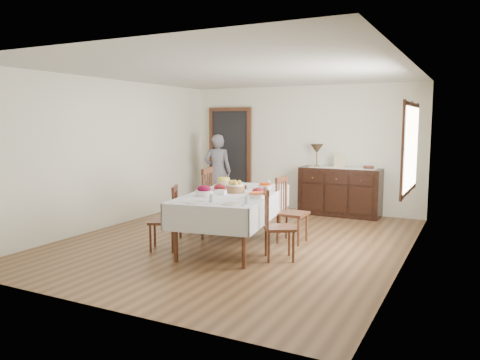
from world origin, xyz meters
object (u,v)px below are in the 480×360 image
at_px(chair_right_near, 276,224).
at_px(person, 218,169).
at_px(chair_left_far, 199,202).
at_px(chair_right_far, 289,209).
at_px(chair_left_near, 166,218).
at_px(dining_table, 233,199).
at_px(sideboard, 340,192).
at_px(table_lamp, 317,149).

height_order(chair_right_near, person, person).
xyz_separation_m(chair_left_far, chair_right_far, (1.44, 0.32, -0.06)).
xyz_separation_m(chair_left_near, chair_right_near, (1.60, 0.27, 0.02)).
xyz_separation_m(dining_table, chair_right_far, (0.66, 0.60, -0.20)).
distance_m(chair_right_near, sideboard, 3.37).
xyz_separation_m(chair_right_far, person, (-2.42, 2.01, 0.34)).
bearing_deg(dining_table, chair_left_near, -150.51).
xyz_separation_m(chair_left_far, chair_right_near, (1.61, -0.63, -0.08)).
bearing_deg(person, chair_left_near, 84.17).
xyz_separation_m(chair_right_far, sideboard, (0.15, 2.41, -0.04)).
bearing_deg(chair_right_far, chair_left_near, 132.51).
distance_m(chair_left_far, sideboard, 3.16).
distance_m(chair_left_near, person, 3.40).
distance_m(chair_left_near, sideboard, 3.96).
bearing_deg(sideboard, person, -171.15).
relative_size(sideboard, table_lamp, 3.45).
bearing_deg(table_lamp, chair_right_near, -81.26).
xyz_separation_m(chair_left_far, person, (-0.98, 2.33, 0.28)).
xyz_separation_m(dining_table, chair_left_far, (-0.78, 0.28, -0.15)).
height_order(sideboard, table_lamp, table_lamp).
relative_size(chair_left_near, chair_right_far, 0.92).
distance_m(dining_table, chair_left_far, 0.84).
bearing_deg(chair_right_near, chair_right_far, -20.18).
bearing_deg(dining_table, chair_right_near, -32.28).
height_order(chair_right_near, chair_right_far, chair_right_far).
xyz_separation_m(chair_right_far, table_lamp, (-0.35, 2.41, 0.79)).
bearing_deg(chair_right_near, sideboard, -29.96).
relative_size(chair_left_near, table_lamp, 2.04).
xyz_separation_m(dining_table, table_lamp, (0.31, 3.01, 0.59)).
relative_size(dining_table, table_lamp, 5.46).
bearing_deg(person, chair_left_far, 89.94).
height_order(chair_left_near, person, person).
xyz_separation_m(chair_right_near, person, (-2.59, 2.97, 0.36)).
bearing_deg(person, dining_table, 101.15).
bearing_deg(chair_left_far, chair_right_near, 58.19).
height_order(chair_left_far, sideboard, chair_left_far).
distance_m(chair_left_near, table_lamp, 3.88).
relative_size(chair_right_near, person, 0.57).
bearing_deg(chair_left_far, person, -167.58).
relative_size(chair_left_far, table_lamp, 2.44).
distance_m(chair_right_far, person, 3.16).
relative_size(chair_left_near, sideboard, 0.59).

